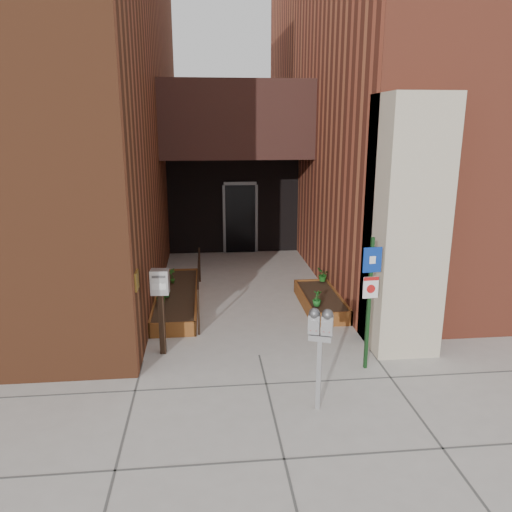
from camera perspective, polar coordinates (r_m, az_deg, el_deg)
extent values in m
plane|color=#9E9991|center=(8.88, 0.36, -11.28)|extent=(80.00, 80.00, 0.00)
cube|color=brown|center=(15.52, -26.46, 17.47)|extent=(8.00, 14.60, 10.00)
cube|color=#9A422C|center=(16.59, 19.59, 17.88)|extent=(8.00, 13.70, 10.00)
cube|color=#BCAB91|center=(8.97, 16.68, 3.25)|extent=(1.10, 1.20, 4.40)
cube|color=black|center=(13.94, -2.38, 15.27)|extent=(4.20, 2.00, 2.00)
cube|color=black|center=(15.53, -2.60, 5.98)|extent=(4.00, 0.30, 3.00)
cube|color=black|center=(15.44, -1.80, 4.24)|extent=(0.90, 0.06, 2.10)
cube|color=#B79338|center=(8.16, -13.51, -2.75)|extent=(0.04, 0.30, 0.30)
cube|color=brown|center=(9.63, -9.55, -8.33)|extent=(0.90, 0.04, 0.30)
cube|color=brown|center=(12.97, -8.63, -2.12)|extent=(0.90, 0.04, 0.30)
cube|color=brown|center=(11.32, -11.20, -4.81)|extent=(0.04, 3.60, 0.30)
cube|color=brown|center=(11.27, -6.83, -4.71)|extent=(0.04, 3.60, 0.30)
cube|color=black|center=(11.29, -9.02, -4.86)|extent=(0.82, 3.52, 0.26)
cube|color=brown|center=(10.10, 8.80, -7.17)|extent=(0.80, 0.04, 0.30)
cube|color=brown|center=(12.07, 6.25, -3.35)|extent=(0.80, 0.04, 0.30)
cube|color=brown|center=(10.99, 5.47, -5.18)|extent=(0.04, 2.20, 0.30)
cube|color=brown|center=(11.16, 9.31, -5.00)|extent=(0.04, 2.20, 0.30)
cube|color=black|center=(11.08, 7.40, -5.19)|extent=(0.72, 2.12, 0.26)
cylinder|color=black|center=(9.57, -6.59, -6.43)|extent=(0.04, 0.04, 0.90)
cylinder|color=black|center=(12.70, -6.46, -1.00)|extent=(0.04, 0.04, 0.90)
cylinder|color=black|center=(10.99, -6.59, -1.21)|extent=(0.04, 3.30, 0.04)
cube|color=#9F9FA1|center=(7.22, 7.19, -13.31)|extent=(0.08, 0.08, 1.04)
cube|color=#9F9FA1|center=(6.97, 7.34, -9.22)|extent=(0.34, 0.22, 0.08)
cube|color=#9F9FA1|center=(6.90, 6.66, -7.74)|extent=(0.18, 0.15, 0.27)
sphere|color=#59595B|center=(6.84, 6.70, -6.53)|extent=(0.15, 0.15, 0.15)
cube|color=white|center=(6.84, 6.60, -7.75)|extent=(0.09, 0.04, 0.05)
cube|color=#B21414|center=(6.88, 6.58, -8.39)|extent=(0.09, 0.04, 0.03)
cube|color=#9F9FA1|center=(6.88, 8.13, -7.85)|extent=(0.18, 0.15, 0.27)
sphere|color=#59595B|center=(6.83, 8.18, -6.64)|extent=(0.15, 0.15, 0.15)
cube|color=white|center=(6.83, 8.09, -7.86)|extent=(0.09, 0.04, 0.05)
cube|color=#B21414|center=(6.86, 8.07, -8.50)|extent=(0.09, 0.04, 0.03)
cube|color=#143716|center=(8.22, 12.76, -5.46)|extent=(0.05, 0.05, 2.22)
cube|color=navy|center=(7.97, 13.16, -0.43)|extent=(0.30, 0.05, 0.40)
cube|color=white|center=(7.96, 13.17, -0.44)|extent=(0.10, 0.02, 0.12)
cube|color=white|center=(8.10, 12.97, -3.52)|extent=(0.25, 0.04, 0.35)
cube|color=#B21414|center=(8.05, 13.04, -2.55)|extent=(0.25, 0.03, 0.06)
cylinder|color=#B21414|center=(8.09, 13.00, -3.68)|extent=(0.14, 0.02, 0.14)
cube|color=black|center=(8.88, -10.70, -7.59)|extent=(0.11, 0.11, 1.12)
cube|color=silver|center=(8.62, -10.94, -2.91)|extent=(0.32, 0.24, 0.43)
cube|color=#59595B|center=(8.48, -11.09, -2.37)|extent=(0.22, 0.02, 0.04)
cube|color=white|center=(8.53, -11.03, -3.48)|extent=(0.24, 0.02, 0.10)
imported|color=#245317|center=(10.52, -10.80, -4.52)|extent=(0.41, 0.41, 0.33)
imported|color=#19591C|center=(10.89, -10.26, -3.72)|extent=(0.28, 0.28, 0.36)
imported|color=#245217|center=(11.20, -10.62, -3.24)|extent=(0.25, 0.25, 0.35)
imported|color=#27601B|center=(11.79, -9.56, -2.24)|extent=(0.26, 0.26, 0.35)
imported|color=#1C6320|center=(10.28, 6.98, -4.85)|extent=(0.20, 0.20, 0.32)
imported|color=#245016|center=(10.42, 7.12, -4.64)|extent=(0.17, 0.17, 0.30)
imported|color=#1C621C|center=(11.86, 7.65, -2.15)|extent=(0.36, 0.36, 0.32)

